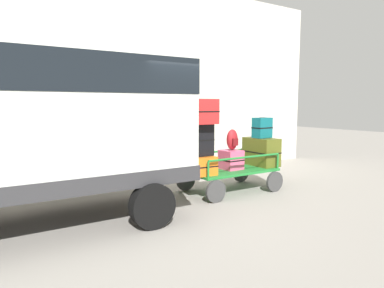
# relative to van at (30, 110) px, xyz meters

# --- Properties ---
(ground_plane) EXTENTS (40.00, 40.00, 0.00)m
(ground_plane) POSITION_rel_van_xyz_m (2.72, -0.04, -1.79)
(ground_plane) COLOR gray
(building_wall) EXTENTS (12.00, 0.38, 5.00)m
(building_wall) POSITION_rel_van_xyz_m (2.72, 2.65, 0.71)
(building_wall) COLOR beige
(building_wall) RESTS_ON ground
(van) EXTENTS (4.68, 2.20, 2.93)m
(van) POSITION_rel_van_xyz_m (0.00, 0.00, 0.00)
(van) COLOR silver
(van) RESTS_ON ground
(luggage_cart) EXTENTS (2.01, 1.17, 0.49)m
(luggage_cart) POSITION_rel_van_xyz_m (3.89, 0.12, -1.40)
(luggage_cart) COLOR #1E722D
(luggage_cart) RESTS_ON ground
(cart_railing) EXTENTS (1.88, 1.03, 0.34)m
(cart_railing) POSITION_rel_van_xyz_m (3.89, 0.12, -1.03)
(cart_railing) COLOR #1E722D
(cart_railing) RESTS_ON luggage_cart
(suitcase_left_bottom) EXTENTS (0.57, 0.77, 0.37)m
(suitcase_left_bottom) POSITION_rel_van_xyz_m (3.01, 0.08, -1.12)
(suitcase_left_bottom) COLOR orange
(suitcase_left_bottom) RESTS_ON luggage_cart
(suitcase_left_middle) EXTENTS (0.53, 0.58, 0.64)m
(suitcase_left_middle) POSITION_rel_van_xyz_m (3.01, 0.13, -0.61)
(suitcase_left_middle) COLOR black
(suitcase_left_middle) RESTS_ON suitcase_left_bottom
(suitcase_left_top) EXTENTS (0.56, 0.97, 0.48)m
(suitcase_left_top) POSITION_rel_van_xyz_m (3.01, 0.11, -0.05)
(suitcase_left_top) COLOR #B21E1E
(suitcase_left_top) RESTS_ON suitcase_left_middle
(suitcase_midleft_bottom) EXTENTS (0.42, 0.44, 0.42)m
(suitcase_midleft_bottom) POSITION_rel_van_xyz_m (3.89, 0.09, -1.10)
(suitcase_midleft_bottom) COLOR #CC4C72
(suitcase_midleft_bottom) RESTS_ON luggage_cart
(suitcase_center_bottom) EXTENTS (0.47, 0.82, 0.63)m
(suitcase_center_bottom) POSITION_rel_van_xyz_m (4.77, 0.10, -0.99)
(suitcase_center_bottom) COLOR #4C5119
(suitcase_center_bottom) RESTS_ON luggage_cart
(suitcase_center_middle) EXTENTS (0.43, 0.31, 0.46)m
(suitcase_center_middle) POSITION_rel_van_xyz_m (4.77, 0.08, -0.44)
(suitcase_center_middle) COLOR #0F5960
(suitcase_center_middle) RESTS_ON suitcase_center_bottom
(backpack) EXTENTS (0.27, 0.22, 0.44)m
(backpack) POSITION_rel_van_xyz_m (3.91, 0.08, -0.67)
(backpack) COLOR maroon
(backpack) RESTS_ON suitcase_midleft_bottom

